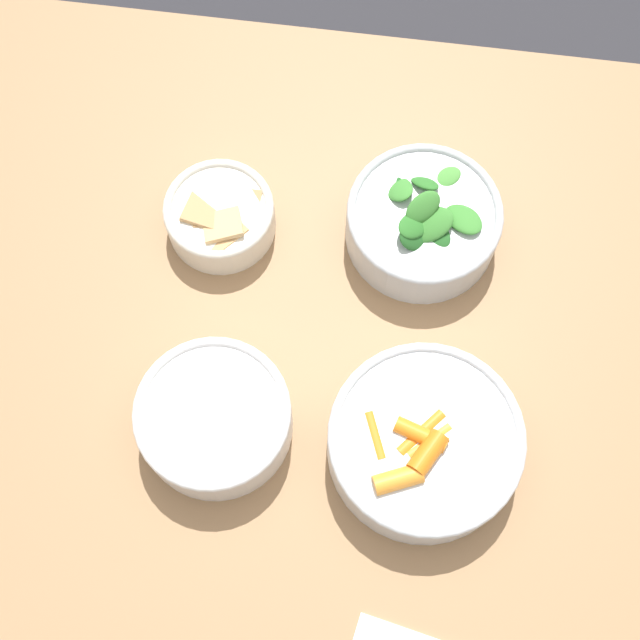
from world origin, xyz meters
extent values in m
plane|color=#2D2D33|center=(0.00, 0.00, 0.00)|extent=(10.00, 10.00, 0.00)
cube|color=#99724C|center=(0.00, 0.00, 0.74)|extent=(1.32, 0.79, 0.03)
cube|color=olive|center=(0.60, -0.34, 0.36)|extent=(0.06, 0.06, 0.72)
cylinder|color=silver|center=(-0.06, 0.12, 0.78)|extent=(0.20, 0.20, 0.06)
torus|color=silver|center=(-0.06, 0.12, 0.81)|extent=(0.20, 0.20, 0.01)
cylinder|color=orange|center=(-0.05, 0.10, 0.79)|extent=(0.04, 0.03, 0.02)
cylinder|color=orange|center=(-0.05, 0.11, 0.80)|extent=(0.06, 0.06, 0.02)
cylinder|color=orange|center=(-0.03, 0.08, 0.79)|extent=(0.05, 0.04, 0.02)
cylinder|color=orange|center=(-0.06, 0.12, 0.80)|extent=(0.05, 0.05, 0.02)
cylinder|color=orange|center=(-0.01, 0.12, 0.80)|extent=(0.04, 0.05, 0.02)
cylinder|color=orange|center=(-0.06, 0.13, 0.81)|extent=(0.04, 0.05, 0.02)
cylinder|color=orange|center=(-0.03, 0.16, 0.81)|extent=(0.05, 0.04, 0.02)
cylinder|color=orange|center=(-0.05, 0.12, 0.81)|extent=(0.06, 0.03, 0.02)
cylinder|color=silver|center=(-0.03, -0.13, 0.78)|extent=(0.17, 0.17, 0.06)
torus|color=silver|center=(-0.03, -0.13, 0.81)|extent=(0.17, 0.17, 0.01)
ellipsoid|color=#3D8433|center=(-0.04, -0.11, 0.81)|extent=(0.07, 0.06, 0.04)
ellipsoid|color=#235B23|center=(-0.03, -0.10, 0.81)|extent=(0.05, 0.05, 0.05)
ellipsoid|color=#3D8433|center=(-0.07, -0.13, 0.81)|extent=(0.06, 0.06, 0.03)
ellipsoid|color=#235B23|center=(-0.05, -0.11, 0.81)|extent=(0.05, 0.05, 0.01)
ellipsoid|color=#235B23|center=(-0.01, -0.16, 0.80)|extent=(0.04, 0.04, 0.02)
ellipsoid|color=#4C933D|center=(-0.05, -0.17, 0.80)|extent=(0.04, 0.04, 0.02)
ellipsoid|color=#2D7028|center=(-0.02, -0.11, 0.82)|extent=(0.05, 0.05, 0.03)
ellipsoid|color=#2D7028|center=(-0.07, -0.14, 0.80)|extent=(0.06, 0.05, 0.02)
ellipsoid|color=#3D8433|center=(-0.03, -0.12, 0.83)|extent=(0.05, 0.05, 0.04)
ellipsoid|color=#2D7028|center=(-0.03, -0.16, 0.81)|extent=(0.04, 0.04, 0.03)
ellipsoid|color=#3D8433|center=(0.00, -0.15, 0.81)|extent=(0.05, 0.06, 0.04)
cylinder|color=white|center=(0.16, 0.12, 0.78)|extent=(0.16, 0.16, 0.06)
torus|color=white|center=(0.16, 0.12, 0.81)|extent=(0.16, 0.16, 0.01)
cylinder|color=brown|center=(0.16, 0.12, 0.77)|extent=(0.14, 0.14, 0.03)
ellipsoid|color=#A36B4C|center=(0.13, 0.17, 0.79)|extent=(0.01, 0.01, 0.01)
ellipsoid|color=#AD7551|center=(0.15, 0.10, 0.79)|extent=(0.01, 0.01, 0.01)
ellipsoid|color=#8E5B3D|center=(0.17, 0.16, 0.80)|extent=(0.01, 0.01, 0.01)
ellipsoid|color=#A36B4C|center=(0.16, 0.15, 0.79)|extent=(0.01, 0.01, 0.01)
ellipsoid|color=#8E5B3D|center=(0.14, 0.18, 0.79)|extent=(0.01, 0.01, 0.01)
ellipsoid|color=#A36B4C|center=(0.14, 0.07, 0.79)|extent=(0.01, 0.01, 0.01)
ellipsoid|color=#8E5B3D|center=(0.14, 0.11, 0.79)|extent=(0.01, 0.01, 0.01)
ellipsoid|color=#AD7551|center=(0.22, 0.14, 0.79)|extent=(0.01, 0.01, 0.01)
ellipsoid|color=#8E5B3D|center=(0.11, 0.13, 0.79)|extent=(0.01, 0.01, 0.01)
ellipsoid|color=#A36B4C|center=(0.11, 0.09, 0.79)|extent=(0.01, 0.01, 0.01)
ellipsoid|color=#A36B4C|center=(0.20, 0.10, 0.80)|extent=(0.01, 0.01, 0.01)
ellipsoid|color=#AD7551|center=(0.19, 0.11, 0.79)|extent=(0.01, 0.01, 0.01)
ellipsoid|color=#AD7551|center=(0.15, 0.13, 0.79)|extent=(0.01, 0.01, 0.01)
ellipsoid|color=#A36B4C|center=(0.17, 0.13, 0.79)|extent=(0.01, 0.01, 0.01)
ellipsoid|color=#8E5B3D|center=(0.19, 0.17, 0.79)|extent=(0.01, 0.01, 0.01)
cylinder|color=beige|center=(0.21, 0.13, 0.80)|extent=(0.03, 0.03, 0.01)
cylinder|color=tan|center=(0.12, 0.11, 0.80)|extent=(0.03, 0.03, 0.01)
cylinder|color=#E0A88E|center=(0.15, 0.12, 0.80)|extent=(0.03, 0.03, 0.01)
cylinder|color=tan|center=(0.21, 0.13, 0.79)|extent=(0.03, 0.03, 0.01)
cylinder|color=silver|center=(0.19, -0.11, 0.77)|extent=(0.12, 0.12, 0.04)
torus|color=silver|center=(0.19, -0.11, 0.79)|extent=(0.12, 0.12, 0.01)
cube|color=tan|center=(0.20, -0.12, 0.78)|extent=(0.08, 0.07, 0.02)
cube|color=tan|center=(0.19, -0.11, 0.78)|extent=(0.06, 0.06, 0.02)
cube|color=tan|center=(0.17, -0.12, 0.79)|extent=(0.05, 0.05, 0.02)
cube|color=tan|center=(0.19, -0.09, 0.79)|extent=(0.07, 0.07, 0.01)
cube|color=tan|center=(0.21, -0.11, 0.79)|extent=(0.05, 0.05, 0.02)
cube|color=tan|center=(0.19, -0.09, 0.80)|extent=(0.05, 0.05, 0.02)
camera|label=1|loc=(0.02, 0.32, 1.67)|focal=50.00mm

